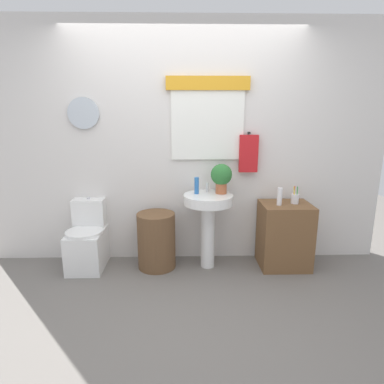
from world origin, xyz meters
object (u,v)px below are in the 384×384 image
Objects in this scene: toilet at (87,241)px; pedestal_sink at (208,213)px; wooden_cabinet at (284,235)px; lotion_bottle at (279,196)px; soap_bottle at (196,186)px; potted_plant at (221,176)px; toothbrush_cup at (294,198)px; laundry_hamper at (156,241)px.

toilet is 0.92× the size of pedestal_sink.
wooden_cabinet is at bearing -0.82° from toilet.
wooden_cabinet is 3.81× the size of lotion_bottle.
toilet is 1.33m from soap_bottle.
lotion_bottle is (0.74, -0.04, 0.19)m from pedestal_sink.
toilet is 1.34m from pedestal_sink.
potted_plant is 1.70× the size of toothbrush_cup.
wooden_cabinet reaches higher than laundry_hamper.
soap_bottle reaches higher than laundry_hamper.
potted_plant is (0.14, 0.06, 0.39)m from pedestal_sink.
pedestal_sink is at bearing -156.80° from potted_plant.
toothbrush_cup is (0.78, -0.04, -0.24)m from potted_plant.
lotion_bottle is at bearing -161.83° from toothbrush_cup.
pedestal_sink is 4.58× the size of soap_bottle.
potted_plant is (0.69, 0.06, 0.69)m from laundry_hamper.
toilet is 2.36× the size of potted_plant.
laundry_hamper is at bearing -175.05° from potted_plant.
potted_plant is 0.82m from toothbrush_cup.
pedestal_sink is 4.36× the size of toothbrush_cup.
toilet is at bearing -178.83° from potted_plant.
lotion_bottle is (-0.09, -0.04, 0.44)m from wooden_cabinet.
toilet is 2.27m from toothbrush_cup.
soap_bottle is at bearing 0.94° from toilet.
potted_plant is at bearing 4.95° from laundry_hamper.
pedestal_sink is 1.15× the size of wooden_cabinet.
toilet is 4.03× the size of lotion_bottle.
potted_plant is 0.64m from lotion_bottle.
lotion_bottle is (1.29, -0.04, 0.49)m from laundry_hamper.
potted_plant is (-0.69, 0.06, 0.64)m from wooden_cabinet.
soap_bottle reaches higher than lotion_bottle.
soap_bottle is at bearing -177.80° from potted_plant.
potted_plant reaches higher than toilet.
laundry_hamper is 1.54m from toothbrush_cup.
wooden_cabinet is 1.10m from soap_bottle.
wooden_cabinet is at bearing 23.64° from lotion_bottle.
laundry_hamper is 3.29× the size of lotion_bottle.
pedestal_sink reaches higher than wooden_cabinet.
soap_bottle is (-0.95, 0.05, 0.54)m from wooden_cabinet.
laundry_hamper is 1.38m from lotion_bottle.
soap_bottle reaches higher than toothbrush_cup.
potted_plant is at bearing 175.03° from wooden_cabinet.
toothbrush_cup is (1.04, -0.03, -0.14)m from soap_bottle.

